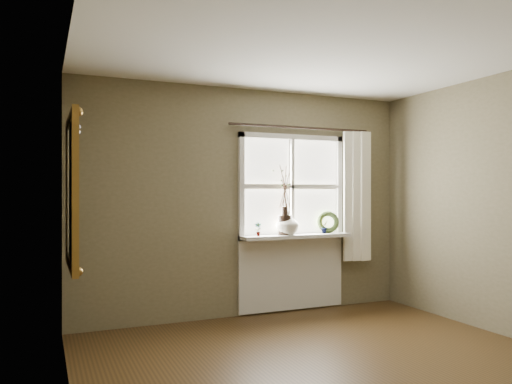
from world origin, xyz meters
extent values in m
plane|color=silver|center=(0.00, 0.00, 2.60)|extent=(4.50, 4.50, 0.00)
cube|color=#696145|center=(0.00, 2.30, 1.30)|extent=(4.00, 0.10, 2.60)
cube|color=#696145|center=(-2.05, 0.00, 1.30)|extent=(0.10, 4.50, 2.60)
cube|color=silver|center=(0.55, 2.22, 0.89)|extent=(1.36, 0.06, 0.06)
cube|color=silver|center=(0.55, 2.22, 2.07)|extent=(1.36, 0.06, 0.06)
cube|color=silver|center=(-0.10, 2.22, 1.48)|extent=(0.06, 0.06, 1.24)
cube|color=silver|center=(1.20, 2.22, 1.48)|extent=(0.06, 0.06, 1.24)
cube|color=silver|center=(0.55, 2.22, 1.48)|extent=(1.24, 0.05, 0.04)
cube|color=silver|center=(0.55, 2.22, 1.48)|extent=(0.04, 0.05, 1.12)
cube|color=white|center=(0.23, 2.25, 1.77)|extent=(0.59, 0.01, 0.53)
cube|color=white|center=(0.88, 2.25, 1.77)|extent=(0.59, 0.01, 0.53)
cube|color=white|center=(0.23, 2.25, 1.19)|extent=(0.59, 0.01, 0.53)
cube|color=white|center=(0.88, 2.25, 1.19)|extent=(0.59, 0.01, 0.53)
cube|color=silver|center=(0.55, 2.12, 0.90)|extent=(1.36, 0.26, 0.04)
cube|color=silver|center=(0.55, 2.23, 0.46)|extent=(1.36, 0.04, 0.88)
cylinder|color=black|center=(0.40, 2.12, 1.03)|extent=(0.18, 0.18, 0.23)
imported|color=silver|center=(0.44, 2.12, 1.06)|extent=(0.29, 0.29, 0.28)
torus|color=#35471F|center=(1.01, 2.16, 1.02)|extent=(0.29, 0.21, 0.28)
imported|color=#35471F|center=(0.06, 2.12, 1.00)|extent=(0.10, 0.08, 0.16)
imported|color=#35471F|center=(0.94, 2.12, 1.00)|extent=(0.10, 0.09, 0.15)
cube|color=white|center=(1.39, 2.13, 1.37)|extent=(0.36, 0.12, 1.59)
cylinder|color=black|center=(0.65, 2.17, 2.18)|extent=(1.84, 0.03, 0.03)
cube|color=white|center=(-1.97, 1.32, 1.42)|extent=(0.02, 0.88, 1.08)
cube|color=olive|center=(-1.96, 1.32, 2.01)|extent=(0.05, 1.06, 0.09)
cube|color=olive|center=(-1.96, 1.32, 0.83)|extent=(0.05, 1.06, 0.09)
cube|color=olive|center=(-1.96, 0.83, 1.42)|extent=(0.05, 0.09, 1.08)
cube|color=olive|center=(-1.96, 1.80, 1.42)|extent=(0.05, 0.09, 1.08)
sphere|color=silver|center=(-1.91, 1.29, 1.95)|extent=(0.04, 0.04, 0.04)
sphere|color=silver|center=(-1.91, 1.32, 1.91)|extent=(0.04, 0.04, 0.04)
sphere|color=silver|center=(-1.91, 1.35, 1.96)|extent=(0.04, 0.04, 0.04)
camera|label=1|loc=(-2.19, -3.04, 1.42)|focal=35.00mm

